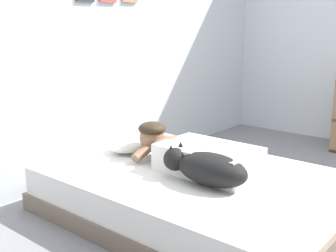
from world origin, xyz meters
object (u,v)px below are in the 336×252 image
at_px(dog, 207,168).
at_px(coffee_cup, 173,151).
at_px(bed, 191,193).
at_px(pillow, 137,143).
at_px(person_lying, 191,153).
at_px(cell_phone, 231,173).

bearing_deg(dog, coffee_cup, 58.84).
height_order(bed, pillow, pillow).
relative_size(pillow, person_lying, 0.57).
bearing_deg(pillow, person_lying, -97.16).
bearing_deg(dog, bed, 58.66).
xyz_separation_m(bed, coffee_cup, (0.19, 0.31, 0.20)).
distance_m(coffee_cup, cell_phone, 0.55).
height_order(person_lying, coffee_cup, person_lying).
bearing_deg(pillow, coffee_cup, -80.24).
height_order(coffee_cup, cell_phone, coffee_cup).
bearing_deg(coffee_cup, pillow, 99.76).
distance_m(bed, coffee_cup, 0.41).
xyz_separation_m(bed, cell_phone, (0.13, -0.23, 0.16)).
height_order(bed, coffee_cup, coffee_cup).
height_order(dog, coffee_cup, dog).
height_order(bed, dog, dog).
bearing_deg(bed, cell_phone, -60.61).
relative_size(pillow, dog, 0.90).
bearing_deg(person_lying, dog, -126.16).
xyz_separation_m(dog, coffee_cup, (0.32, 0.52, -0.07)).
xyz_separation_m(dog, cell_phone, (0.26, -0.02, -0.10)).
distance_m(pillow, person_lying, 0.60).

